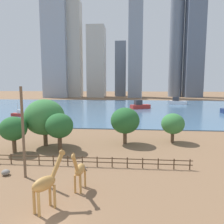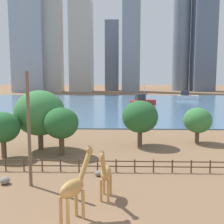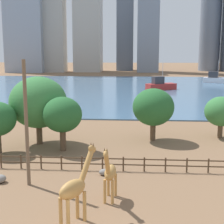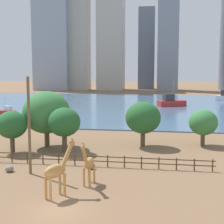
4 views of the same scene
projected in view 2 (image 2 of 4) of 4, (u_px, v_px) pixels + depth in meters
name	position (u px, v px, depth m)	size (l,w,h in m)	color
ground_plane	(114.00, 104.00, 95.15)	(400.00, 400.00, 0.00)	brown
harbor_water	(114.00, 104.00, 92.16)	(180.00, 86.00, 0.20)	#476B8C
giraffe_tall	(74.00, 187.00, 18.13)	(2.28, 3.20, 4.74)	#C18C47
giraffe_companion	(106.00, 173.00, 21.41)	(0.96, 3.01, 4.29)	#C18C47
utility_pole	(29.00, 130.00, 23.65)	(0.28, 0.28, 9.82)	brown
boulder_near_fence	(99.00, 173.00, 26.59)	(0.87, 0.71, 0.53)	gray
boulder_by_pole	(5.00, 180.00, 24.59)	(0.88, 0.87, 0.65)	gray
enclosure_fence	(98.00, 165.00, 27.65)	(26.12, 0.14, 1.30)	#4C3826
tree_left_large	(40.00, 113.00, 35.56)	(6.38, 6.38, 7.64)	brown
tree_center_broad	(61.00, 123.00, 33.16)	(4.13, 4.13, 5.74)	brown
tree_right_tall	(198.00, 120.00, 39.28)	(3.96, 3.96, 5.04)	brown
tree_left_small	(140.00, 117.00, 37.67)	(4.83, 4.83, 6.16)	brown
tree_right_small	(3.00, 128.00, 32.05)	(3.89, 3.89, 5.35)	brown
boat_tug	(142.00, 101.00, 89.21)	(8.38, 6.24, 7.17)	#B22D28
boat_barge	(187.00, 96.00, 109.49)	(8.57, 5.58, 7.26)	silver
skyline_tower_needle	(81.00, 47.00, 166.04)	(12.97, 14.76, 52.59)	#B7B2A8
skyline_block_central	(182.00, 21.00, 172.91)	(10.48, 10.48, 86.16)	slate
skyline_tower_glass	(52.00, 31.00, 161.10)	(11.02, 9.59, 69.41)	#ADA89E
skyline_block_left	(29.00, 27.00, 158.98)	(17.85, 13.36, 73.67)	#939EAD
skyline_block_right	(131.00, 3.00, 161.56)	(10.18, 14.05, 102.56)	gray
skyline_tower_short	(205.00, 1.00, 165.66)	(12.67, 13.13, 106.73)	slate
skyline_block_wide	(112.00, 56.00, 176.97)	(8.53, 8.50, 43.36)	slate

